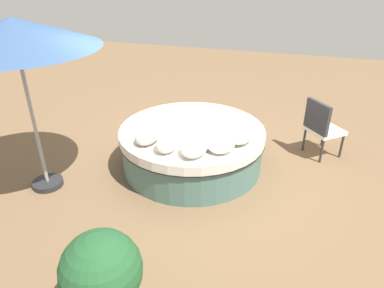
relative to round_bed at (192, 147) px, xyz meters
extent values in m
plane|color=brown|center=(0.00, 0.00, -0.34)|extent=(16.00, 16.00, 0.00)
cylinder|color=#4C726B|center=(0.00, 0.00, -0.08)|extent=(2.19, 2.19, 0.51)
cylinder|color=black|center=(0.00, 0.00, 0.17)|extent=(2.27, 2.27, 0.01)
cylinder|color=silver|center=(0.00, 0.00, 0.25)|extent=(2.26, 2.26, 0.15)
ellipsoid|color=beige|center=(-0.59, 0.49, 0.41)|extent=(0.46, 0.33, 0.17)
ellipsoid|color=silver|center=(-0.75, 0.14, 0.42)|extent=(0.41, 0.30, 0.20)
ellipsoid|color=white|center=(-0.72, -0.24, 0.42)|extent=(0.54, 0.36, 0.19)
ellipsoid|color=white|center=(-0.51, -0.57, 0.41)|extent=(0.48, 0.38, 0.16)
ellipsoid|color=beige|center=(-0.18, -0.77, 0.43)|extent=(0.56, 0.39, 0.20)
cylinder|color=#333338|center=(1.31, -2.04, -0.13)|extent=(0.04, 0.04, 0.42)
cylinder|color=#333338|center=(0.97, -2.32, -0.13)|extent=(0.04, 0.04, 0.42)
cylinder|color=#333338|center=(1.04, -1.72, -0.13)|extent=(0.04, 0.04, 0.42)
cylinder|color=#333338|center=(0.70, -2.00, -0.13)|extent=(0.04, 0.04, 0.42)
cube|color=white|center=(1.01, -2.02, 0.11)|extent=(0.72, 0.72, 0.06)
cube|color=#333338|center=(0.86, -1.85, 0.39)|extent=(0.44, 0.38, 0.50)
cylinder|color=#262628|center=(-1.15, 1.90, -0.30)|extent=(0.44, 0.44, 0.08)
cylinder|color=#99999E|center=(-1.15, 1.90, 0.85)|extent=(0.05, 0.05, 2.38)
cone|color=#385684|center=(-1.15, 1.90, 1.88)|extent=(2.08, 2.08, 0.36)
sphere|color=#23562D|center=(-2.91, -0.05, 0.34)|extent=(0.71, 0.71, 0.71)
camera|label=1|loc=(-4.76, -1.40, 2.71)|focal=33.33mm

